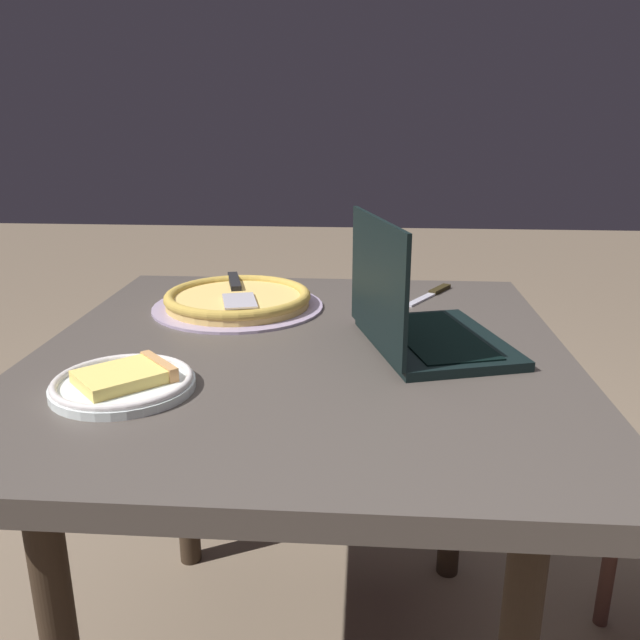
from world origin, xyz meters
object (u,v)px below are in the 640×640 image
Objects in this scene: laptop at (416,321)px; pizza_plate at (124,382)px; pizza_tray at (238,299)px; dining_table at (303,391)px; table_knife at (433,293)px.

laptop is 1.65× the size of pizza_plate.
laptop is at bearing -121.51° from pizza_tray.
dining_table is 5.62× the size of table_knife.
dining_table is at bearing -49.92° from pizza_plate.
laptop reaches higher than dining_table.
pizza_plate is (-0.22, 0.27, 0.11)m from dining_table.
laptop is at bearing -86.72° from dining_table.
pizza_tray reaches higher than table_knife.
pizza_tray reaches higher than pizza_plate.
pizza_plate is 0.59× the size of pizza_tray.
dining_table is 0.36m from pizza_plate.
pizza_tray is (0.25, 0.17, 0.11)m from dining_table.
pizza_plate is at bearing 168.86° from pizza_tray.
dining_table is 0.32m from pizza_tray.
pizza_tray is at bearing 34.68° from dining_table.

